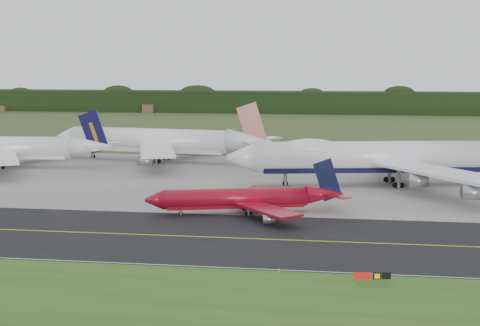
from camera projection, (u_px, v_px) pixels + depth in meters
name	position (u px, v px, depth m)	size (l,w,h in m)	color
ground	(246.00, 232.00, 108.85)	(600.00, 600.00, 0.00)	#35431F
grass_verge	(204.00, 309.00, 74.58)	(400.00, 30.00, 0.01)	#285D1B
taxiway	(242.00, 238.00, 104.94)	(400.00, 32.00, 0.02)	black
apron	(274.00, 179.00, 158.80)	(400.00, 78.00, 0.01)	slate
taxiway_centreline	(242.00, 238.00, 104.93)	(400.00, 0.40, 0.00)	gold
taxiway_edge_line	(226.00, 268.00, 89.75)	(400.00, 0.25, 0.00)	silver
horizon_treeline	(310.00, 103.00, 376.16)	(700.00, 25.00, 12.00)	black
jet_ba_747	(388.00, 157.00, 150.44)	(74.62, 60.99, 18.84)	white
jet_red_737	(247.00, 198.00, 122.40)	(36.29, 28.95, 9.95)	maroon
jet_navy_gold	(4.00, 148.00, 177.04)	(59.59, 51.79, 15.37)	white
jet_star_tail	(160.00, 141.00, 187.43)	(65.14, 54.01, 17.19)	white
taxiway_sign	(372.00, 276.00, 82.77)	(4.58, 0.99, 1.54)	slate
edge_marker_center	(279.00, 270.00, 87.74)	(0.16, 0.16, 0.50)	yellow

